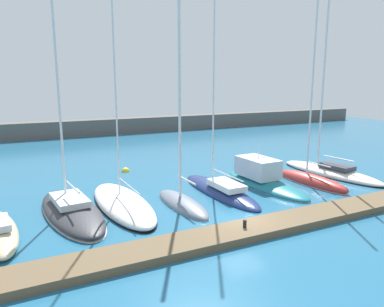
{
  "coord_description": "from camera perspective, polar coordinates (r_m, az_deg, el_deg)",
  "views": [
    {
      "loc": [
        -11.49,
        -16.55,
        8.25
      ],
      "look_at": [
        -0.85,
        4.89,
        3.44
      ],
      "focal_mm": 33.59,
      "sensor_mm": 36.0,
      "label": 1
    }
  ],
  "objects": [
    {
      "name": "ground_plane",
      "position": [
        21.77,
        7.89,
        -11.03
      ],
      "size": [
        120.0,
        120.0,
        0.0
      ],
      "primitive_type": "plane",
      "color": "#236084"
    },
    {
      "name": "sailboat_slate_fourth",
      "position": [
        24.52,
        -1.57,
        -7.62
      ],
      "size": [
        2.08,
        6.69,
        13.63
      ],
      "rotation": [
        0.0,
        0.0,
        1.6
      ],
      "color": "slate",
      "rests_on": "ground_plane"
    },
    {
      "name": "dock_pier",
      "position": [
        20.72,
        9.95,
        -11.67
      ],
      "size": [
        31.53,
        2.25,
        0.41
      ],
      "primitive_type": "cube",
      "color": "brown",
      "rests_on": "ground_plane"
    },
    {
      "name": "sailboat_ivory_eighth",
      "position": [
        34.83,
        21.12,
        -2.63
      ],
      "size": [
        3.7,
        10.59,
        15.49
      ],
      "rotation": [
        0.0,
        0.0,
        1.66
      ],
      "color": "silver",
      "rests_on": "ground_plane"
    },
    {
      "name": "breakwater_seawall",
      "position": [
        58.6,
        -14.94,
        4.08
      ],
      "size": [
        108.0,
        2.65,
        2.44
      ],
      "primitive_type": "cube",
      "color": "#5B5651",
      "rests_on": "ground_plane"
    },
    {
      "name": "dock_bollard",
      "position": [
        20.18,
        8.37,
        -10.95
      ],
      "size": [
        0.2,
        0.2,
        0.44
      ],
      "primitive_type": "cylinder",
      "color": "black",
      "rests_on": "dock_pier"
    },
    {
      "name": "sailboat_charcoal_second",
      "position": [
        24.12,
        -18.6,
        -8.34
      ],
      "size": [
        4.06,
        9.99,
        18.58
      ],
      "rotation": [
        0.0,
        0.0,
        1.68
      ],
      "color": "#2D2D33",
      "rests_on": "ground_plane"
    },
    {
      "name": "sailboat_white_third",
      "position": [
        24.72,
        -10.98,
        -7.75
      ],
      "size": [
        3.26,
        9.96,
        18.4
      ],
      "rotation": [
        0.0,
        0.0,
        1.6
      ],
      "color": "white",
      "rests_on": "ground_plane"
    },
    {
      "name": "sailboat_red_seventh",
      "position": [
        31.08,
        18.46,
        -3.92
      ],
      "size": [
        2.15,
        7.15,
        15.03
      ],
      "rotation": [
        0.0,
        0.0,
        1.63
      ],
      "color": "#B72D28",
      "rests_on": "ground_plane"
    },
    {
      "name": "sailboat_navy_fifth",
      "position": [
        27.31,
        4.44,
        -5.76
      ],
      "size": [
        2.52,
        9.81,
        17.69
      ],
      "rotation": [
        0.0,
        0.0,
        1.58
      ],
      "color": "navy",
      "rests_on": "ground_plane"
    },
    {
      "name": "motorboat_teal_sixth",
      "position": [
        29.63,
        11.14,
        -3.99
      ],
      "size": [
        3.23,
        9.51,
        3.23
      ],
      "rotation": [
        0.0,
        0.0,
        1.6
      ],
      "color": "#19707F",
      "rests_on": "ground_plane"
    },
    {
      "name": "mooring_buoy_yellow",
      "position": [
        34.15,
        -10.5,
        -2.82
      ],
      "size": [
        0.75,
        0.75,
        0.75
      ],
      "primitive_type": "sphere",
      "color": "yellow",
      "rests_on": "ground_plane"
    }
  ]
}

